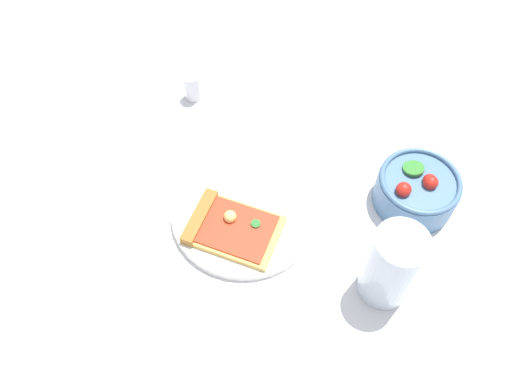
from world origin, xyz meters
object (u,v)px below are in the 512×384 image
object	(u,v)px
pepper_shaker	(192,85)
pizza_slice_main	(228,227)
plate	(245,212)
soda_glass	(391,268)
paper_napkin	(60,239)
salad_bowl	(417,190)

from	to	relation	value
pepper_shaker	pizza_slice_main	bearing A→B (deg)	139.87
plate	soda_glass	distance (m)	0.24
paper_napkin	pepper_shaker	xyz separation A→B (m)	(0.03, -0.34, 0.03)
plate	soda_glass	size ratio (longest dim) A/B	1.66
salad_bowl	pepper_shaker	xyz separation A→B (m)	(0.42, 0.03, -0.00)
soda_glass	pepper_shaker	size ratio (longest dim) A/B	2.14
plate	salad_bowl	xyz separation A→B (m)	(-0.20, -0.17, 0.02)
plate	pizza_slice_main	world-z (taller)	pizza_slice_main
pizza_slice_main	plate	bearing A→B (deg)	-90.02
plate	salad_bowl	distance (m)	0.26
paper_napkin	pizza_slice_main	bearing A→B (deg)	-141.77
soda_glass	salad_bowl	bearing A→B (deg)	-78.95
pizza_slice_main	soda_glass	bearing A→B (deg)	-166.13
salad_bowl	pepper_shaker	distance (m)	0.42
plate	salad_bowl	world-z (taller)	salad_bowl
salad_bowl	pepper_shaker	size ratio (longest dim) A/B	1.96
pizza_slice_main	paper_napkin	size ratio (longest dim) A/B	0.95
pizza_slice_main	soda_glass	distance (m)	0.24
soda_glass	pepper_shaker	world-z (taller)	soda_glass
soda_glass	pepper_shaker	distance (m)	0.47
salad_bowl	soda_glass	distance (m)	0.16
paper_napkin	pepper_shaker	bearing A→B (deg)	-85.81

